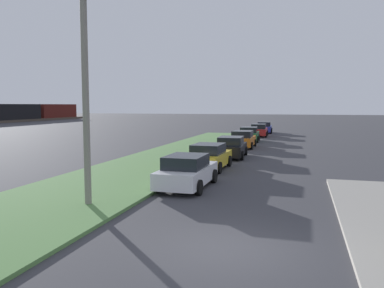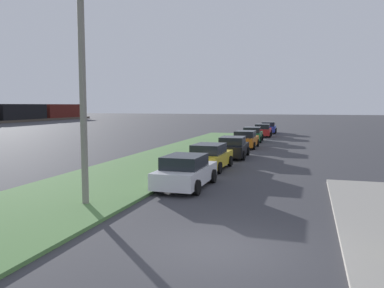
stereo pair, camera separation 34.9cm
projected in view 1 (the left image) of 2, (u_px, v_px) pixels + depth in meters
name	position (u px, v px, depth m)	size (l,w,h in m)	color
ground	(230.00, 249.00, 10.07)	(300.00, 300.00, 0.00)	#38383D
grass_median	(134.00, 171.00, 21.56)	(60.00, 6.00, 0.12)	#517F42
parked_car_white	(187.00, 172.00, 17.51)	(4.32, 2.06, 1.47)	silver
parked_car_yellow	(209.00, 157.00, 22.55)	(4.34, 2.09, 1.47)	gold
parked_car_black	(231.00, 147.00, 27.68)	(4.37, 2.16, 1.47)	black
parked_car_orange	(243.00, 139.00, 34.00)	(4.31, 2.04, 1.47)	orange
parked_car_green	(249.00, 134.00, 39.90)	(4.39, 2.19, 1.47)	#1E6B38
parked_car_red	(259.00, 130.00, 46.26)	(4.37, 2.15, 1.47)	red
parked_car_blue	(264.00, 128.00, 51.92)	(4.38, 2.17, 1.47)	#23389E
streetlight	(93.00, 84.00, 13.68)	(0.75, 2.86, 7.50)	gray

